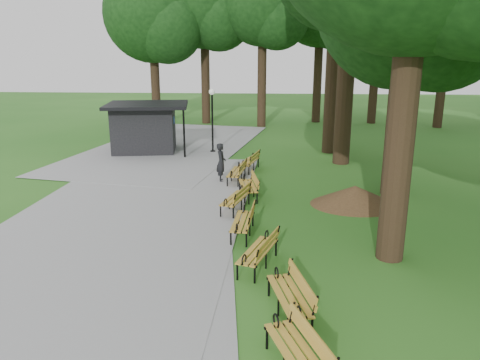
# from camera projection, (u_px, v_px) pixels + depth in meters

# --- Properties ---
(ground) EXTENTS (100.00, 100.00, 0.00)m
(ground) POSITION_uv_depth(u_px,v_px,m) (238.00, 250.00, 12.64)
(ground) COLOR #26611B
(ground) RESTS_ON ground
(path) EXTENTS (12.00, 38.00, 0.06)m
(path) POSITION_uv_depth(u_px,v_px,m) (128.00, 210.00, 15.77)
(path) COLOR #959598
(path) RESTS_ON ground
(person) EXTENTS (0.50, 0.66, 1.63)m
(person) POSITION_uv_depth(u_px,v_px,m) (221.00, 163.00, 19.15)
(person) COLOR black
(person) RESTS_ON ground
(kiosk) EXTENTS (4.72, 4.26, 2.64)m
(kiosk) POSITION_uv_depth(u_px,v_px,m) (144.00, 128.00, 24.86)
(kiosk) COLOR black
(kiosk) RESTS_ON ground
(lamp_post) EXTENTS (0.32, 0.32, 3.41)m
(lamp_post) POSITION_uv_depth(u_px,v_px,m) (212.00, 108.00, 24.32)
(lamp_post) COLOR black
(lamp_post) RESTS_ON ground
(dirt_mound) EXTENTS (2.60, 2.60, 0.71)m
(dirt_mound) POSITION_uv_depth(u_px,v_px,m) (355.00, 195.00, 16.29)
(dirt_mound) COLOR #47301C
(dirt_mound) RESTS_ON ground
(bench_0) EXTENTS (1.27, 2.00, 0.88)m
(bench_0) POSITION_uv_depth(u_px,v_px,m) (297.00, 353.00, 7.62)
(bench_0) COLOR #B7892A
(bench_0) RESTS_ON ground
(bench_1) EXTENTS (1.08, 2.00, 0.88)m
(bench_1) POSITION_uv_depth(u_px,v_px,m) (289.00, 296.00, 9.41)
(bench_1) COLOR #B7892A
(bench_1) RESTS_ON ground
(bench_2) EXTENTS (1.20, 2.00, 0.88)m
(bench_2) POSITION_uv_depth(u_px,v_px,m) (258.00, 251.00, 11.52)
(bench_2) COLOR #B7892A
(bench_2) RESTS_ON ground
(bench_3) EXTENTS (0.77, 1.94, 0.88)m
(bench_3) POSITION_uv_depth(u_px,v_px,m) (242.00, 222.00, 13.53)
(bench_3) COLOR #B7892A
(bench_3) RESTS_ON ground
(bench_4) EXTENTS (1.12, 2.00, 0.88)m
(bench_4) POSITION_uv_depth(u_px,v_px,m) (235.00, 199.00, 15.65)
(bench_4) COLOR #B7892A
(bench_4) RESTS_ON ground
(bench_5) EXTENTS (0.97, 1.98, 0.88)m
(bench_5) POSITION_uv_depth(u_px,v_px,m) (248.00, 186.00, 17.13)
(bench_5) COLOR #B7892A
(bench_5) RESTS_ON ground
(bench_6) EXTENTS (0.85, 1.96, 0.88)m
(bench_6) POSITION_uv_depth(u_px,v_px,m) (236.00, 172.00, 19.14)
(bench_6) COLOR #B7892A
(bench_6) RESTS_ON ground
(bench_7) EXTENTS (1.05, 2.00, 0.88)m
(bench_7) POSITION_uv_depth(u_px,v_px,m) (249.00, 162.00, 20.94)
(bench_7) COLOR #B7892A
(bench_7) RESTS_ON ground
(lawn_tree_1) EXTENTS (6.20, 6.20, 10.12)m
(lawn_tree_1) POSITION_uv_depth(u_px,v_px,m) (405.00, 0.00, 15.83)
(lawn_tree_1) COLOR black
(lawn_tree_1) RESTS_ON ground
(tree_backdrop) EXTENTS (35.42, 9.60, 16.04)m
(tree_backdrop) POSITION_uv_depth(u_px,v_px,m) (355.00, 11.00, 32.27)
(tree_backdrop) COLOR black
(tree_backdrop) RESTS_ON ground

